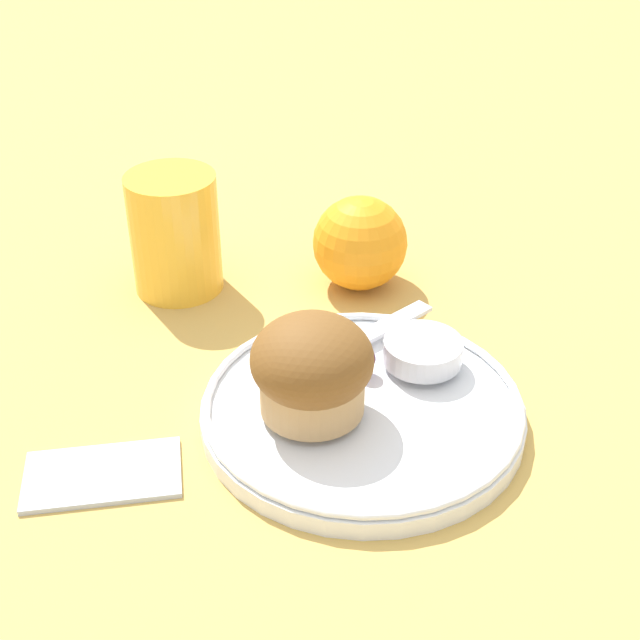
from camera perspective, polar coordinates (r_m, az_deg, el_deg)
The scene contains 9 objects.
ground_plane at distance 0.67m, azimuth 2.97°, elevation -4.91°, with size 3.00×3.00×0.00m, color tan.
plate at distance 0.64m, azimuth 2.73°, elevation -5.72°, with size 0.23×0.23×0.02m.
muffin at distance 0.61m, azimuth -0.51°, elevation -3.11°, with size 0.08×0.08×0.07m.
cream_ramekin at distance 0.67m, azimuth 6.60°, elevation -1.92°, with size 0.06×0.06×0.02m.
berry_pair at distance 0.66m, azimuth 2.01°, elevation -2.59°, with size 0.03×0.02×0.02m.
butter_knife at distance 0.69m, azimuth 2.64°, elevation -1.36°, with size 0.14×0.10×0.00m.
orange_fruit at distance 0.78m, azimuth 2.58°, elevation 4.94°, with size 0.08×0.08×0.08m.
juice_glass at distance 0.78m, azimuth -9.27°, elevation 5.51°, with size 0.08×0.08×0.11m.
folded_napkin at distance 0.62m, azimuth -13.76°, elevation -9.45°, with size 0.10×0.06×0.01m.
Camera 1 is at (-0.12, -0.51, 0.41)m, focal length 50.00 mm.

